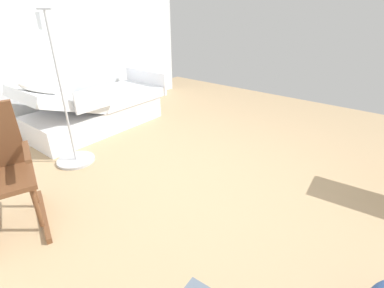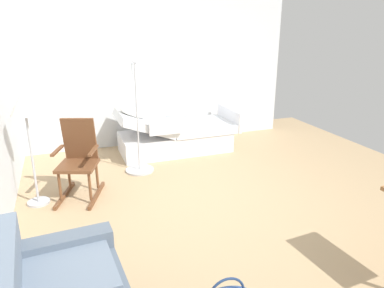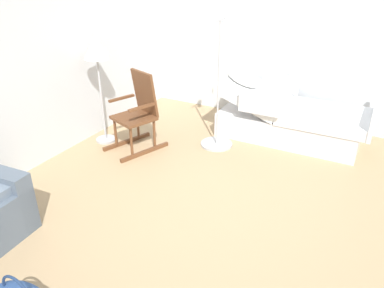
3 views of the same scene
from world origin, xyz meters
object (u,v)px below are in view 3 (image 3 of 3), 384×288
at_px(rocking_chair, 138,113).
at_px(floor_lamp, 97,55).
at_px(hospital_bed, 289,119).
at_px(iv_pole, 217,128).

xyz_separation_m(rocking_chair, floor_lamp, (-0.07, 0.55, 0.72)).
height_order(hospital_bed, iv_pole, iv_pole).
bearing_deg(iv_pole, hospital_bed, -49.26).
xyz_separation_m(floor_lamp, iv_pole, (0.62, -1.46, -0.98)).
bearing_deg(hospital_bed, rocking_chair, 125.93).
relative_size(rocking_chair, iv_pole, 0.62).
height_order(hospital_bed, rocking_chair, rocking_chair).
bearing_deg(rocking_chair, hospital_bed, -54.07).
distance_m(rocking_chair, iv_pole, 1.09).
bearing_deg(hospital_bed, iv_pole, 130.74).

